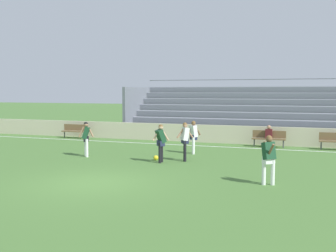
% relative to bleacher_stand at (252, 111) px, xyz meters
% --- Properties ---
extents(ground_plane, '(160.00, 160.00, 0.00)m').
position_rel_bleacher_stand_xyz_m(ground_plane, '(-2.97, -14.99, -1.75)').
color(ground_plane, '#477033').
extents(field_line_sideline, '(44.00, 0.12, 0.01)m').
position_rel_bleacher_stand_xyz_m(field_line_sideline, '(-2.97, -4.85, -1.75)').
color(field_line_sideline, white).
rests_on(field_line_sideline, ground).
extents(sideline_wall, '(48.00, 0.16, 1.06)m').
position_rel_bleacher_stand_xyz_m(sideline_wall, '(-2.97, -3.27, -1.22)').
color(sideline_wall, beige).
rests_on(sideline_wall, ground).
extents(bleacher_stand, '(16.42, 4.84, 3.93)m').
position_rel_bleacher_stand_xyz_m(bleacher_stand, '(0.00, 0.00, 0.00)').
color(bleacher_stand, '#9EA3AD').
rests_on(bleacher_stand, ground).
extents(bench_near_bin, '(1.80, 0.40, 0.90)m').
position_rel_bleacher_stand_xyz_m(bench_near_bin, '(-10.81, -4.01, -1.20)').
color(bench_near_bin, brown).
rests_on(bench_near_bin, ground).
extents(bench_centre_sideline, '(1.80, 0.40, 0.90)m').
position_rel_bleacher_stand_xyz_m(bench_centre_sideline, '(1.55, -4.01, -1.20)').
color(bench_centre_sideline, brown).
rests_on(bench_centre_sideline, ground).
extents(spectator_seated, '(0.36, 0.42, 1.21)m').
position_rel_bleacher_stand_xyz_m(spectator_seated, '(1.55, -4.13, -1.05)').
color(spectator_seated, '#2D2D38').
rests_on(spectator_seated, ground).
extents(player_white_on_ball, '(0.69, 0.49, 1.70)m').
position_rel_bleacher_stand_xyz_m(player_white_on_ball, '(-1.42, -9.87, -0.73)').
color(player_white_on_ball, black).
rests_on(player_white_on_ball, ground).
extents(player_dark_trailing_run, '(0.65, 0.55, 1.65)m').
position_rel_bleacher_stand_xyz_m(player_dark_trailing_run, '(-2.27, -10.62, -0.77)').
color(player_dark_trailing_run, black).
rests_on(player_dark_trailing_run, ground).
extents(player_dark_dropping_back, '(0.50, 0.69, 1.63)m').
position_rel_bleacher_stand_xyz_m(player_dark_dropping_back, '(2.52, -13.30, -0.78)').
color(player_dark_dropping_back, white).
rests_on(player_dark_dropping_back, ground).
extents(player_white_deep_cover, '(0.68, 0.47, 1.62)m').
position_rel_bleacher_stand_xyz_m(player_white_deep_cover, '(-1.66, -7.74, -0.79)').
color(player_white_deep_cover, white).
rests_on(player_white_deep_cover, ground).
extents(player_dark_pressing_high, '(0.65, 0.51, 1.63)m').
position_rel_bleacher_stand_xyz_m(player_dark_pressing_high, '(-6.15, -10.27, -0.79)').
color(player_dark_pressing_high, white).
rests_on(player_dark_pressing_high, ground).
extents(soccer_ball, '(0.22, 0.22, 0.22)m').
position_rel_bleacher_stand_xyz_m(soccer_ball, '(-2.69, -10.13, -1.64)').
color(soccer_ball, yellow).
rests_on(soccer_ball, ground).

